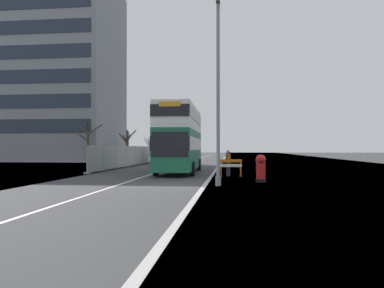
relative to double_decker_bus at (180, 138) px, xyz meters
name	(u,v)px	position (x,y,z in m)	size (l,w,h in m)	color
ground	(180,187)	(1.34, -9.53, -2.73)	(140.00, 280.00, 0.10)	#38383A
double_decker_bus	(180,138)	(0.00, 0.00, 0.00)	(2.95, 10.59, 5.04)	#196042
lamppost_foreground	(218,97)	(3.31, -9.44, 1.84)	(0.29, 0.70, 9.53)	gray
red_pillar_postbox	(261,167)	(5.62, -7.13, -1.82)	(0.59, 0.59, 1.56)	black
roadworks_barrier	(231,166)	(3.94, -3.50, -1.95)	(1.53, 0.71, 1.18)	orange
construction_site_fence	(126,157)	(-6.70, 8.23, -1.63)	(0.44, 20.60, 2.18)	#A8AAAD
car_oncoming_near	(165,155)	(-4.13, 15.65, -1.63)	(1.96, 4.32, 2.24)	gray
car_receding_mid	(178,154)	(-3.75, 24.70, -1.70)	(1.96, 4.27, 2.10)	silver
bare_tree_far_verge_near	(88,141)	(-14.65, 17.76, 0.16)	(3.04, 3.26, 5.54)	#4C3D2D
bare_tree_far_verge_mid	(127,143)	(-11.77, 25.85, -0.02)	(2.76, 2.80, 4.76)	#4C3D2D
bare_tree_far_verge_far	(150,147)	(-14.75, 54.46, -0.45)	(3.34, 2.48, 4.42)	#4C3D2D
pedestrian_at_kerb	(228,163)	(3.74, -2.93, -1.78)	(0.34, 0.34, 1.77)	#2D3342
backdrop_office_block	(37,74)	(-26.39, 25.98, 10.88)	(24.79, 14.21, 27.10)	gray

